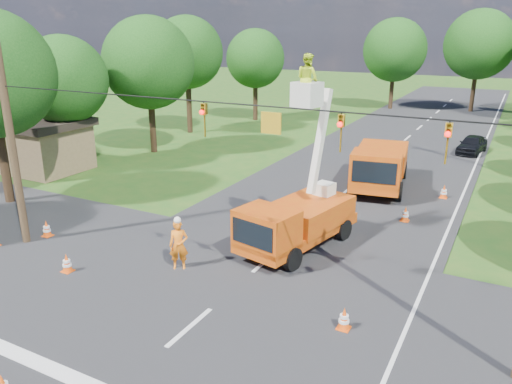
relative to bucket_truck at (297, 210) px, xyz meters
The scene contains 23 objects.
ground 13.49m from the bucket_truck, 92.13° to the left, with size 140.00×140.00×0.00m, color #225218.
road_main 13.49m from the bucket_truck, 92.13° to the left, with size 12.00×100.00×0.06m, color black.
road_cross 4.92m from the bucket_truck, 96.17° to the right, with size 56.00×10.00×0.07m, color black.
edge_line 14.42m from the bucket_truck, 69.14° to the left, with size 0.12×90.00×0.02m, color silver.
bucket_truck is the anchor object (origin of this frame).
second_truck 9.35m from the bucket_truck, 84.89° to the left, with size 3.49×6.97×2.50m.
ground_worker 4.78m from the bucket_truck, 129.62° to the right, with size 0.68×0.45×1.88m, color orange.
distant_car 20.98m from the bucket_truck, 77.61° to the left, with size 1.49×3.70×1.26m, color black.
traffic_cone_2 1.28m from the bucket_truck, 164.44° to the right, with size 0.38×0.38×0.71m.
traffic_cone_3 6.03m from the bucket_truck, 57.03° to the left, with size 0.38×0.38×0.71m.
traffic_cone_4 8.70m from the bucket_truck, 138.16° to the right, with size 0.38×0.38×0.71m.
traffic_cone_5 10.49m from the bucket_truck, 158.38° to the right, with size 0.38×0.38×0.71m.
traffic_cone_7 10.20m from the bucket_truck, 65.11° to the left, with size 0.38×0.38×0.71m.
traffic_cone_8 5.88m from the bucket_truck, 52.68° to the right, with size 0.38×0.38×0.71m.
pole_left 11.38m from the bucket_truck, 155.23° to the right, with size 0.30×0.30×9.00m.
signal_span 6.52m from the bucket_truck, 69.51° to the right, with size 18.00×0.29×1.07m.
shed 18.81m from the bucket_truck, 169.63° to the left, with size 5.50×4.50×3.15m.
tree_left_c 17.97m from the bucket_truck, 165.53° to the left, with size 5.20×5.20×8.06m.
tree_left_d 19.19m from the bucket_truck, 146.17° to the left, with size 6.20×6.20×9.24m.
tree_left_e 25.00m from the bucket_truck, 134.86° to the left, with size 5.80×5.80×9.41m.
tree_left_f 29.92m from the bucket_truck, 121.07° to the left, with size 5.40×5.40×8.40m.
tree_far_a 39.05m from the bucket_truck, 98.15° to the left, with size 6.60×6.60×9.50m.
tree_far_b 40.79m from the bucket_truck, 86.46° to the left, with size 7.00×7.00×10.32m.
Camera 1 is at (7.59, -10.21, 8.31)m, focal length 35.00 mm.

